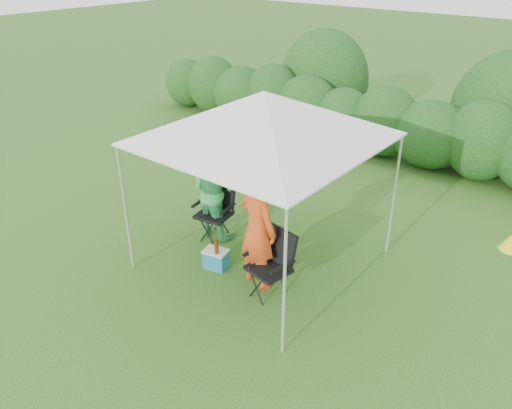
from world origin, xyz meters
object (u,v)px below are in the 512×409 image
Objects in this scene: chair_left at (217,206)px; man at (257,229)px; canopy at (264,116)px; chair_right at (273,259)px; woman at (214,190)px; cooler at (216,259)px.

man reaches higher than chair_left.
canopy is 1.63m from man.
chair_right is 0.59× the size of woman.
chair_left is at bearing -14.23° from man.
chair_right is 1.00× the size of chair_left.
man is at bearing 153.78° from woman.
chair_left is 2.32× the size of cooler.
chair_right is 0.50m from man.
woman is (-1.19, 0.13, -1.60)m from canopy.
canopy reaches higher than cooler.
chair_right is at bearing -173.41° from man.
canopy reaches higher than chair_right.
man is 1.12m from cooler.
cooler is at bearing -59.45° from chair_left.
chair_left is 1.66m from man.
woman is 3.95× the size of cooler.
woman is (-0.06, 0.01, 0.29)m from chair_left.
cooler is (-0.78, -0.10, -0.80)m from man.
chair_right reaches higher than cooler.
chair_left is at bearing 117.12° from cooler.
man is at bearing -59.41° from canopy.
chair_left is at bearing 167.94° from chair_right.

